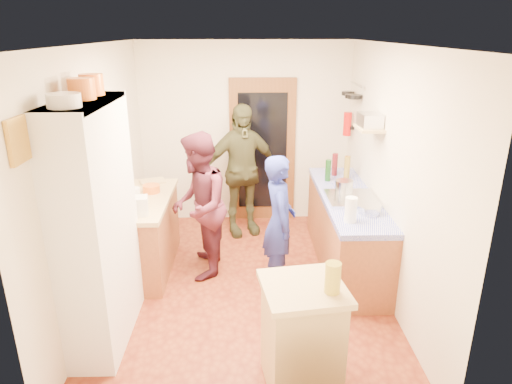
{
  "coord_description": "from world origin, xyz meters",
  "views": [
    {
      "loc": [
        -0.0,
        -4.49,
        2.73
      ],
      "look_at": [
        0.11,
        0.15,
        1.07
      ],
      "focal_mm": 32.0,
      "sensor_mm": 36.0,
      "label": 1
    }
  ],
  "objects_px": {
    "hutch_body": "(98,227)",
    "right_counter_base": "(345,232)",
    "person_back": "(242,171)",
    "island_base": "(302,338)",
    "person_left": "(202,205)",
    "person_hob": "(282,222)"
  },
  "relations": [
    {
      "from": "hutch_body",
      "to": "right_counter_base",
      "type": "distance_m",
      "value": 2.9
    },
    {
      "from": "right_counter_base",
      "to": "person_back",
      "type": "height_order",
      "value": "person_back"
    },
    {
      "from": "island_base",
      "to": "right_counter_base",
      "type": "bearing_deg",
      "value": 69.03
    },
    {
      "from": "right_counter_base",
      "to": "person_left",
      "type": "relative_size",
      "value": 1.3
    },
    {
      "from": "person_hob",
      "to": "person_left",
      "type": "height_order",
      "value": "person_left"
    },
    {
      "from": "hutch_body",
      "to": "island_base",
      "type": "distance_m",
      "value": 1.99
    },
    {
      "from": "person_back",
      "to": "person_left",
      "type": "bearing_deg",
      "value": -131.51
    },
    {
      "from": "hutch_body",
      "to": "right_counter_base",
      "type": "relative_size",
      "value": 1.0
    },
    {
      "from": "right_counter_base",
      "to": "person_hob",
      "type": "distance_m",
      "value": 0.97
    },
    {
      "from": "island_base",
      "to": "person_back",
      "type": "bearing_deg",
      "value": 99.2
    },
    {
      "from": "hutch_body",
      "to": "person_back",
      "type": "distance_m",
      "value": 2.59
    },
    {
      "from": "island_base",
      "to": "person_hob",
      "type": "distance_m",
      "value": 1.6
    },
    {
      "from": "hutch_body",
      "to": "person_back",
      "type": "bearing_deg",
      "value": 60.98
    },
    {
      "from": "hutch_body",
      "to": "island_base",
      "type": "xyz_separation_m",
      "value": [
        1.73,
        -0.7,
        -0.67
      ]
    },
    {
      "from": "island_base",
      "to": "person_left",
      "type": "height_order",
      "value": "person_left"
    },
    {
      "from": "person_hob",
      "to": "island_base",
      "type": "bearing_deg",
      "value": 177.39
    },
    {
      "from": "person_left",
      "to": "island_base",
      "type": "bearing_deg",
      "value": 26.48
    },
    {
      "from": "island_base",
      "to": "person_back",
      "type": "xyz_separation_m",
      "value": [
        -0.48,
        2.96,
        0.48
      ]
    },
    {
      "from": "person_left",
      "to": "person_back",
      "type": "bearing_deg",
      "value": 157.35
    },
    {
      "from": "person_left",
      "to": "hutch_body",
      "type": "bearing_deg",
      "value": -34.67
    },
    {
      "from": "right_counter_base",
      "to": "island_base",
      "type": "height_order",
      "value": "island_base"
    },
    {
      "from": "person_back",
      "to": "hutch_body",
      "type": "bearing_deg",
      "value": -138.03
    }
  ]
}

